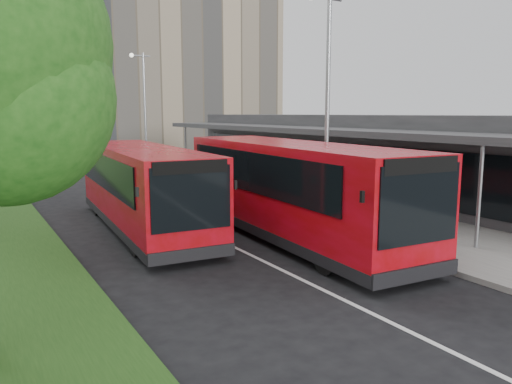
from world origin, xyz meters
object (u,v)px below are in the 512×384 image
(lamp_post_near, at_px, (326,95))
(car_near, at_px, (61,149))
(bollard, at_px, (167,167))
(litter_bin, at_px, (236,181))
(bus_second, at_px, (143,188))
(car_far, at_px, (23,147))
(lamp_post_far, at_px, (144,104))
(bus_main, at_px, (292,190))

(lamp_post_near, distance_m, car_near, 37.47)
(lamp_post_near, height_order, bollard, lamp_post_near)
(litter_bin, height_order, bollard, bollard)
(litter_bin, bearing_deg, lamp_post_near, -97.20)
(car_near, bearing_deg, bollard, -73.82)
(lamp_post_near, xyz_separation_m, bollard, (0.51, 17.11, -4.14))
(bus_second, xyz_separation_m, litter_bin, (6.83, 5.72, -0.92))
(bus_second, xyz_separation_m, bollard, (6.25, 14.16, -0.91))
(car_near, distance_m, car_far, 6.17)
(bus_second, height_order, litter_bin, bus_second)
(lamp_post_far, height_order, bus_second, lamp_post_far)
(lamp_post_near, bearing_deg, lamp_post_far, 90.00)
(lamp_post_near, relative_size, bollard, 9.32)
(bus_main, height_order, car_near, bus_main)
(litter_bin, bearing_deg, bollard, 93.93)
(bollard, bearing_deg, bus_main, -97.94)
(lamp_post_near, height_order, litter_bin, lamp_post_near)
(lamp_post_near, height_order, lamp_post_far, same)
(lamp_post_near, height_order, car_near, lamp_post_near)
(lamp_post_far, distance_m, litter_bin, 12.11)
(lamp_post_far, bearing_deg, litter_bin, -84.48)
(bus_main, bearing_deg, litter_bin, 75.42)
(bus_main, bearing_deg, car_far, 98.10)
(bollard, xyz_separation_m, car_near, (-3.30, 20.03, 0.04))
(litter_bin, height_order, car_far, car_far)
(bus_second, distance_m, car_far, 39.70)
(lamp_post_far, distance_m, bollard, 5.07)
(car_near, bearing_deg, car_far, 123.85)
(lamp_post_far, xyz_separation_m, bus_second, (-5.73, -17.05, -3.22))
(bus_second, distance_m, car_near, 34.33)
(bus_second, relative_size, litter_bin, 12.36)
(bus_second, distance_m, bollard, 15.51)
(lamp_post_far, height_order, bus_main, lamp_post_far)
(lamp_post_near, xyz_separation_m, bus_second, (-5.73, 2.95, -3.22))
(car_near, xyz_separation_m, car_far, (-2.80, 5.49, -0.02))
(lamp_post_near, relative_size, car_near, 2.20)
(bus_main, relative_size, litter_bin, 13.34)
(lamp_post_near, bearing_deg, car_far, 97.47)
(litter_bin, height_order, car_near, car_near)
(bollard, relative_size, car_far, 0.23)
(bus_second, bearing_deg, bollard, 69.99)
(bus_main, bearing_deg, lamp_post_far, 87.91)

